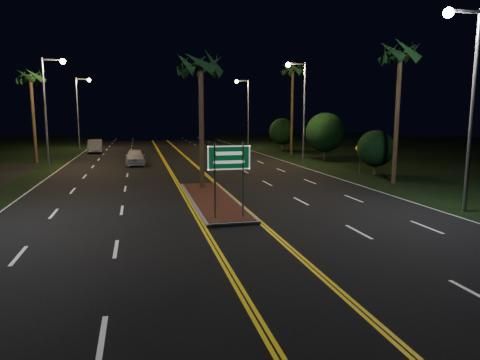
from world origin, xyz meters
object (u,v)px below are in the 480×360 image
object	(u,v)px
median_island	(212,200)
palm_left_far	(30,77)
streetlight_right_near	(467,87)
car_near	(135,156)
palm_right_near	(401,54)
streetlight_right_mid	(300,101)
streetlight_left_mid	(49,100)
car_far	(95,145)
palm_right_far	(293,70)
streetlight_right_far	(246,105)
highway_sign	(229,165)
shrub_mid	(325,132)
streetlight_left_far	(80,105)
palm_median	(201,65)
warning_sign	(360,153)
shrub_near	(376,149)
shrub_far	(282,132)

from	to	relation	value
median_island	palm_left_far	xyz separation A→B (m)	(-12.80, 21.00, 7.66)
streetlight_right_near	car_near	size ratio (longest dim) A/B	1.82
palm_right_near	streetlight_right_mid	bearing A→B (deg)	98.94
streetlight_left_mid	car_far	size ratio (longest dim) A/B	1.73
streetlight_left_mid	palm_right_far	size ratio (longest dim) A/B	0.87
median_island	streetlight_right_far	xyz separation A→B (m)	(10.61, 35.00, 5.57)
highway_sign	streetlight_right_far	world-z (taller)	streetlight_right_far
shrub_mid	car_near	distance (m)	18.03
streetlight_left_far	palm_right_near	xyz separation A→B (m)	(23.11, -34.00, 2.56)
palm_left_far	shrub_mid	size ratio (longest dim) A/B	1.90
palm_median	palm_right_far	size ratio (longest dim) A/B	0.81
streetlight_right_far	palm_median	bearing A→B (deg)	-108.62
warning_sign	palm_left_far	bearing A→B (deg)	144.96
streetlight_left_far	streetlight_right_mid	distance (m)	30.57
shrub_near	car_far	bearing A→B (deg)	132.18
median_island	streetlight_left_mid	xyz separation A→B (m)	(-10.61, 17.00, 5.57)
warning_sign	median_island	bearing A→B (deg)	-156.23
median_island	highway_sign	bearing A→B (deg)	-90.00
streetlight_left_far	car_far	xyz separation A→B (m)	(2.05, -5.65, -4.79)
median_island	shrub_near	distance (m)	15.32
highway_sign	shrub_mid	xyz separation A→B (m)	(14.00, 21.20, 0.32)
streetlight_left_far	palm_median	size ratio (longest dim) A/B	1.08
palm_left_far	car_far	size ratio (longest dim) A/B	1.69
median_island	shrub_near	xyz separation A→B (m)	(13.50, 7.00, 1.86)
shrub_far	warning_sign	bearing A→B (deg)	-92.57
streetlight_left_far	shrub_mid	size ratio (longest dim) A/B	1.95
median_island	shrub_mid	size ratio (longest dim) A/B	2.22
streetlight_left_far	palm_right_far	size ratio (longest dim) A/B	0.87
streetlight_right_mid	car_near	distance (m)	15.52
streetlight_right_near	shrub_far	world-z (taller)	streetlight_right_near
streetlight_right_near	palm_median	world-z (taller)	streetlight_right_near
palm_right_near	streetlight_right_far	bearing A→B (deg)	93.37
streetlight_left_mid	streetlight_left_far	xyz separation A→B (m)	(0.00, 20.00, 0.00)
car_near	car_far	size ratio (longest dim) A/B	0.95
streetlight_left_mid	palm_left_far	xyz separation A→B (m)	(-2.19, 4.00, 2.09)
palm_left_far	highway_sign	bearing A→B (deg)	-63.08
car_near	palm_right_near	bearing A→B (deg)	-41.93
streetlight_left_far	car_far	world-z (taller)	streetlight_left_far
streetlight_left_far	palm_right_far	distance (m)	27.50
streetlight_right_far	palm_median	world-z (taller)	streetlight_right_far
median_island	streetlight_right_far	world-z (taller)	streetlight_right_far
streetlight_right_mid	streetlight_right_far	size ratio (longest dim) A/B	1.00
palm_median	streetlight_left_mid	bearing A→B (deg)	128.17
streetlight_right_near	warning_sign	distance (m)	13.85
shrub_far	car_near	bearing A→B (deg)	-147.00
shrub_far	car_far	size ratio (longest dim) A/B	0.76
streetlight_left_mid	streetlight_right_far	world-z (taller)	same
palm_median	car_near	world-z (taller)	palm_median
streetlight_right_near	shrub_mid	world-z (taller)	streetlight_right_near
highway_sign	palm_right_far	distance (m)	30.81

